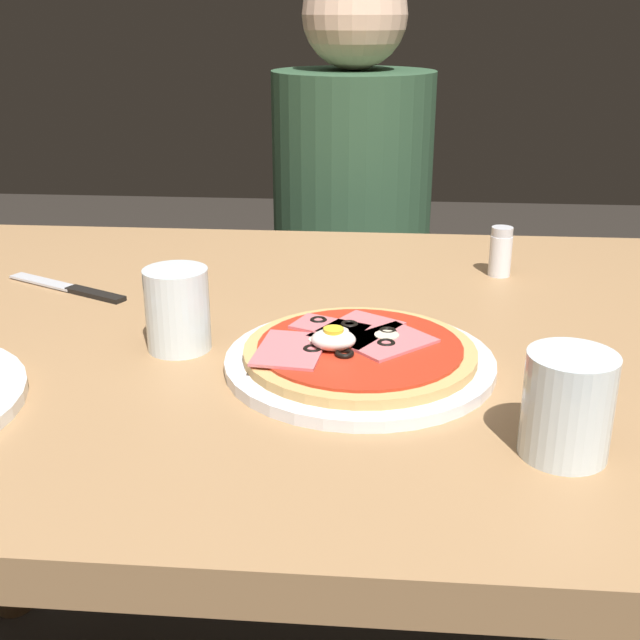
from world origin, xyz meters
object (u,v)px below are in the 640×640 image
at_px(knife, 74,289).
at_px(salt_shaker, 501,252).
at_px(pizza_foreground, 358,356).
at_px(water_glass_near, 567,412).
at_px(water_glass_far, 178,315).
at_px(dining_table, 268,415).
at_px(diner_person, 351,278).

relative_size(knife, salt_shaker, 2.73).
xyz_separation_m(pizza_foreground, knife, (-0.37, 0.20, -0.01)).
bearing_deg(knife, salt_shaker, 11.49).
relative_size(water_glass_near, water_glass_far, 1.00).
xyz_separation_m(dining_table, water_glass_near, (0.28, -0.26, 0.15)).
bearing_deg(water_glass_near, diner_person, 101.97).
xyz_separation_m(dining_table, salt_shaker, (0.29, 0.21, 0.15)).
bearing_deg(water_glass_near, salt_shaker, 89.05).
distance_m(pizza_foreground, water_glass_near, 0.23).
xyz_separation_m(salt_shaker, diner_person, (-0.22, 0.55, -0.22)).
bearing_deg(salt_shaker, dining_table, -143.54).
height_order(knife, salt_shaker, salt_shaker).
xyz_separation_m(dining_table, water_glass_far, (-0.08, -0.07, 0.15)).
xyz_separation_m(water_glass_near, water_glass_far, (-0.36, 0.19, 0.00)).
bearing_deg(knife, water_glass_far, -43.17).
relative_size(water_glass_far, knife, 0.48).
relative_size(dining_table, pizza_foreground, 4.63).
bearing_deg(salt_shaker, pizza_foreground, -119.48).
xyz_separation_m(water_glass_far, diner_person, (0.15, 0.83, -0.23)).
height_order(dining_table, pizza_foreground, pizza_foreground).
xyz_separation_m(pizza_foreground, water_glass_far, (-0.19, 0.03, 0.03)).
relative_size(water_glass_near, diner_person, 0.07).
relative_size(water_glass_near, knife, 0.48).
xyz_separation_m(water_glass_far, salt_shaker, (0.37, 0.28, -0.00)).
relative_size(pizza_foreground, diner_person, 0.23).
relative_size(water_glass_near, salt_shaker, 1.31).
distance_m(salt_shaker, diner_person, 0.64).
distance_m(water_glass_near, diner_person, 1.07).
height_order(dining_table, water_glass_near, water_glass_near).
xyz_separation_m(pizza_foreground, water_glass_near, (0.17, -0.15, 0.03)).
bearing_deg(knife, pizza_foreground, -28.71).
relative_size(pizza_foreground, water_glass_near, 3.09).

